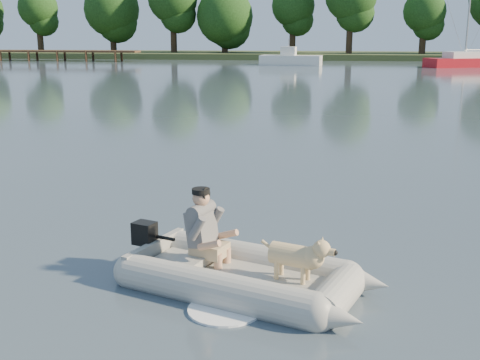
% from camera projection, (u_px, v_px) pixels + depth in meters
% --- Properties ---
extents(water, '(160.00, 160.00, 0.00)m').
position_uv_depth(water, '(186.00, 288.00, 6.93)').
color(water, slate).
rests_on(water, ground).
extents(shore_bank, '(160.00, 12.00, 0.70)m').
position_uv_depth(shore_bank, '(314.00, 56.00, 66.44)').
color(shore_bank, '#47512D').
rests_on(shore_bank, water).
extents(dock, '(18.00, 2.00, 1.04)m').
position_uv_depth(dock, '(52.00, 56.00, 60.37)').
color(dock, '#4C331E').
rests_on(dock, water).
extents(treeline, '(71.02, 7.35, 9.27)m').
position_uv_depth(treeline, '(281.00, 7.00, 64.84)').
color(treeline, '#332316').
rests_on(treeline, shore_bank).
extents(dinghy, '(5.08, 4.54, 1.19)m').
position_uv_depth(dinghy, '(246.00, 247.00, 6.80)').
color(dinghy, '#A8A8A3').
rests_on(dinghy, water).
extents(man, '(0.76, 0.70, 0.92)m').
position_uv_depth(man, '(203.00, 225.00, 7.07)').
color(man, '#5E5F63').
rests_on(man, dinghy).
extents(dog, '(0.84, 0.53, 0.53)m').
position_uv_depth(dog, '(292.00, 259.00, 6.61)').
color(dog, tan).
rests_on(dog, dinghy).
extents(outboard_motor, '(0.41, 0.35, 0.67)m').
position_uv_depth(outboard_motor, '(145.00, 247.00, 7.50)').
color(outboard_motor, black).
rests_on(outboard_motor, dinghy).
extents(motorboat, '(5.70, 2.74, 2.33)m').
position_uv_depth(motorboat, '(291.00, 53.00, 52.50)').
color(motorboat, white).
rests_on(motorboat, water).
extents(sailboat, '(7.71, 4.88, 10.20)m').
position_uv_depth(sailboat, '(469.00, 61.00, 49.92)').
color(sailboat, '#B0141D').
rests_on(sailboat, water).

